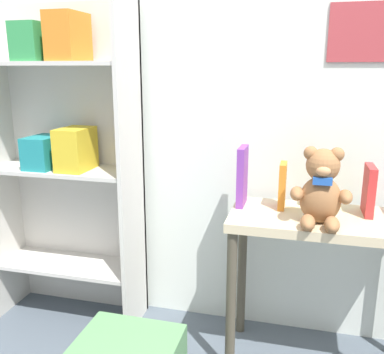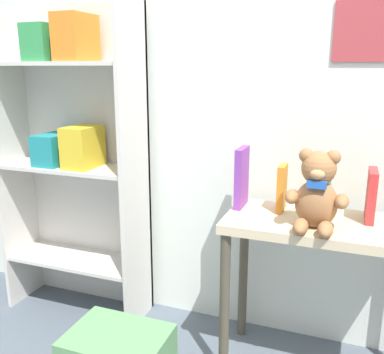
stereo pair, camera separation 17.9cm
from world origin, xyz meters
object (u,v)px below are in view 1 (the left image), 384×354
(teddy_bear, at_px, (321,190))
(book_standing_green, at_px, (325,183))
(book_standing_orange, at_px, (282,186))
(display_table, at_px, (321,244))
(book_standing_purple, at_px, (242,176))
(book_standing_red, at_px, (369,190))
(bookshelf_side, at_px, (66,148))

(teddy_bear, bearing_deg, book_standing_green, 83.11)
(book_standing_orange, bearing_deg, display_table, -21.58)
(book_standing_purple, distance_m, book_standing_red, 0.49)
(bookshelf_side, relative_size, book_standing_orange, 8.00)
(book_standing_orange, bearing_deg, book_standing_purple, -179.68)
(book_standing_purple, height_order, book_standing_orange, book_standing_purple)
(book_standing_purple, distance_m, book_standing_green, 0.33)
(book_standing_purple, xyz_separation_m, book_standing_red, (0.49, 0.01, -0.03))
(display_table, distance_m, book_standing_purple, 0.41)
(display_table, xyz_separation_m, book_standing_green, (0.00, 0.08, 0.22))
(bookshelf_side, xyz_separation_m, teddy_bear, (1.15, -0.21, -0.06))
(book_standing_orange, bearing_deg, book_standing_red, 1.67)
(display_table, bearing_deg, book_standing_orange, 158.03)
(book_standing_orange, relative_size, book_standing_red, 0.97)
(display_table, xyz_separation_m, teddy_bear, (-0.02, -0.08, 0.24))
(bookshelf_side, xyz_separation_m, book_standing_red, (1.33, -0.05, -0.10))
(teddy_bear, xyz_separation_m, book_standing_purple, (-0.31, 0.15, -0.01))
(bookshelf_side, bearing_deg, book_standing_green, -1.90)
(book_standing_green, relative_size, book_standing_red, 1.14)
(bookshelf_side, height_order, book_standing_orange, bookshelf_side)
(display_table, relative_size, teddy_bear, 2.52)
(teddy_bear, relative_size, book_standing_red, 1.48)
(book_standing_orange, bearing_deg, book_standing_green, 6.70)
(book_standing_purple, relative_size, book_standing_orange, 1.31)
(display_table, distance_m, book_standing_orange, 0.27)
(book_standing_purple, distance_m, book_standing_orange, 0.17)
(book_standing_orange, height_order, book_standing_green, book_standing_green)
(display_table, bearing_deg, book_standing_red, 24.15)
(bookshelf_side, height_order, book_standing_purple, bookshelf_side)
(display_table, xyz_separation_m, book_standing_purple, (-0.33, 0.07, 0.24))
(book_standing_purple, bearing_deg, book_standing_red, 1.29)
(book_standing_green, bearing_deg, display_table, -88.46)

